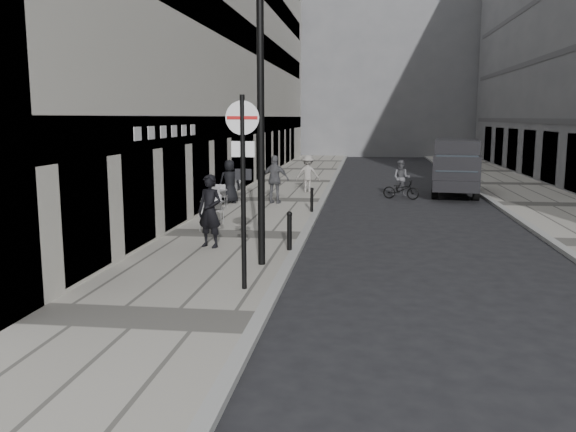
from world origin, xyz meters
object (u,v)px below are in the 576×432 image
at_px(sign_post, 243,167).
at_px(panel_van, 456,164).
at_px(walking_man, 210,211).
at_px(lamppost, 261,110).
at_px(cyclist, 401,184).

height_order(sign_post, panel_van, sign_post).
relative_size(walking_man, lamppost, 0.30).
bearing_deg(lamppost, sign_post, -90.00).
bearing_deg(walking_man, sign_post, -45.10).
height_order(walking_man, lamppost, lamppost).
relative_size(sign_post, lamppost, 0.60).
bearing_deg(panel_van, sign_post, -103.30).
height_order(lamppost, cyclist, lamppost).
bearing_deg(cyclist, sign_post, -88.78).
xyz_separation_m(panel_van, cyclist, (-2.55, -1.84, -0.73)).
xyz_separation_m(sign_post, panel_van, (6.46, 16.84, -1.17)).
bearing_deg(lamppost, panel_van, 66.40).
bearing_deg(sign_post, walking_man, 114.66).
bearing_deg(panel_van, walking_man, -114.20).
xyz_separation_m(walking_man, cyclist, (5.58, 11.23, -0.42)).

